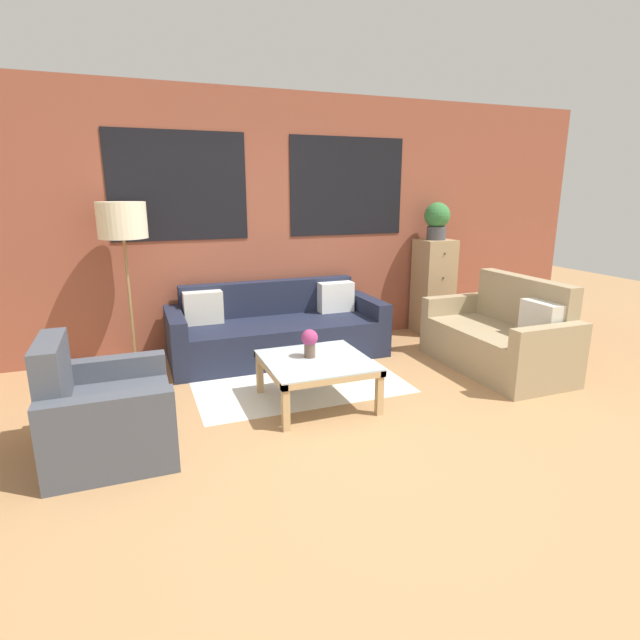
{
  "coord_description": "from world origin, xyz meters",
  "views": [
    {
      "loc": [
        -1.49,
        -3.08,
        1.76
      ],
      "look_at": [
        0.17,
        1.26,
        0.55
      ],
      "focal_mm": 28.0,
      "sensor_mm": 36.0,
      "label": 1
    }
  ],
  "objects_px": {
    "couch_dark": "(277,331)",
    "armchair_corner": "(105,415)",
    "coffee_table": "(316,366)",
    "flower_vase": "(310,341)",
    "settee_vintage": "(500,339)",
    "potted_plant": "(437,219)",
    "drawer_cabinet": "(433,287)",
    "floor_lamp": "(122,225)"
  },
  "relations": [
    {
      "from": "armchair_corner",
      "to": "floor_lamp",
      "type": "distance_m",
      "value": 2.04
    },
    {
      "from": "coffee_table",
      "to": "potted_plant",
      "type": "relative_size",
      "value": 1.93
    },
    {
      "from": "couch_dark",
      "to": "floor_lamp",
      "type": "relative_size",
      "value": 1.38
    },
    {
      "from": "coffee_table",
      "to": "drawer_cabinet",
      "type": "height_order",
      "value": "drawer_cabinet"
    },
    {
      "from": "armchair_corner",
      "to": "flower_vase",
      "type": "distance_m",
      "value": 1.66
    },
    {
      "from": "armchair_corner",
      "to": "coffee_table",
      "type": "relative_size",
      "value": 1.05
    },
    {
      "from": "coffee_table",
      "to": "potted_plant",
      "type": "xyz_separation_m",
      "value": [
        2.14,
        1.54,
        1.08
      ]
    },
    {
      "from": "coffee_table",
      "to": "flower_vase",
      "type": "xyz_separation_m",
      "value": [
        -0.03,
        0.07,
        0.2
      ]
    },
    {
      "from": "coffee_table",
      "to": "flower_vase",
      "type": "relative_size",
      "value": 3.55
    },
    {
      "from": "couch_dark",
      "to": "armchair_corner",
      "type": "xyz_separation_m",
      "value": [
        -1.68,
        -1.59,
        0.0
      ]
    },
    {
      "from": "drawer_cabinet",
      "to": "potted_plant",
      "type": "relative_size",
      "value": 2.63
    },
    {
      "from": "drawer_cabinet",
      "to": "potted_plant",
      "type": "distance_m",
      "value": 0.83
    },
    {
      "from": "potted_plant",
      "to": "flower_vase",
      "type": "height_order",
      "value": "potted_plant"
    },
    {
      "from": "settee_vintage",
      "to": "floor_lamp",
      "type": "distance_m",
      "value": 3.85
    },
    {
      "from": "floor_lamp",
      "to": "flower_vase",
      "type": "height_order",
      "value": "floor_lamp"
    },
    {
      "from": "couch_dark",
      "to": "potted_plant",
      "type": "bearing_deg",
      "value": 5.6
    },
    {
      "from": "settee_vintage",
      "to": "flower_vase",
      "type": "xyz_separation_m",
      "value": [
        -2.08,
        -0.08,
        0.22
      ]
    },
    {
      "from": "drawer_cabinet",
      "to": "flower_vase",
      "type": "bearing_deg",
      "value": -145.97
    },
    {
      "from": "couch_dark",
      "to": "floor_lamp",
      "type": "bearing_deg",
      "value": 177.15
    },
    {
      "from": "settee_vintage",
      "to": "armchair_corner",
      "type": "distance_m",
      "value": 3.7
    },
    {
      "from": "floor_lamp",
      "to": "potted_plant",
      "type": "relative_size",
      "value": 3.71
    },
    {
      "from": "drawer_cabinet",
      "to": "potted_plant",
      "type": "bearing_deg",
      "value": 90.0
    },
    {
      "from": "floor_lamp",
      "to": "flower_vase",
      "type": "xyz_separation_m",
      "value": [
        1.39,
        -1.34,
        -0.91
      ]
    },
    {
      "from": "settee_vintage",
      "to": "floor_lamp",
      "type": "xyz_separation_m",
      "value": [
        -3.46,
        1.25,
        1.14
      ]
    },
    {
      "from": "settee_vintage",
      "to": "coffee_table",
      "type": "height_order",
      "value": "settee_vintage"
    },
    {
      "from": "couch_dark",
      "to": "flower_vase",
      "type": "distance_m",
      "value": 1.29
    },
    {
      "from": "potted_plant",
      "to": "flower_vase",
      "type": "distance_m",
      "value": 2.77
    },
    {
      "from": "couch_dark",
      "to": "coffee_table",
      "type": "xyz_separation_m",
      "value": [
        -0.04,
        -1.33,
        0.06
      ]
    },
    {
      "from": "couch_dark",
      "to": "armchair_corner",
      "type": "height_order",
      "value": "armchair_corner"
    },
    {
      "from": "drawer_cabinet",
      "to": "potted_plant",
      "type": "xyz_separation_m",
      "value": [
        0.0,
        0.0,
        0.83
      ]
    },
    {
      "from": "potted_plant",
      "to": "floor_lamp",
      "type": "bearing_deg",
      "value": -177.86
    },
    {
      "from": "couch_dark",
      "to": "coffee_table",
      "type": "distance_m",
      "value": 1.34
    },
    {
      "from": "couch_dark",
      "to": "drawer_cabinet",
      "type": "relative_size",
      "value": 1.95
    },
    {
      "from": "floor_lamp",
      "to": "settee_vintage",
      "type": "bearing_deg",
      "value": -19.92
    },
    {
      "from": "armchair_corner",
      "to": "potted_plant",
      "type": "relative_size",
      "value": 2.03
    },
    {
      "from": "settee_vintage",
      "to": "coffee_table",
      "type": "distance_m",
      "value": 2.05
    },
    {
      "from": "potted_plant",
      "to": "flower_vase",
      "type": "relative_size",
      "value": 1.84
    },
    {
      "from": "armchair_corner",
      "to": "potted_plant",
      "type": "bearing_deg",
      "value": 25.4
    },
    {
      "from": "couch_dark",
      "to": "potted_plant",
      "type": "xyz_separation_m",
      "value": [
        2.1,
        0.21,
        1.14
      ]
    },
    {
      "from": "coffee_table",
      "to": "potted_plant",
      "type": "distance_m",
      "value": 2.85
    },
    {
      "from": "settee_vintage",
      "to": "drawer_cabinet",
      "type": "bearing_deg",
      "value": 85.97
    },
    {
      "from": "flower_vase",
      "to": "coffee_table",
      "type": "bearing_deg",
      "value": -64.56
    }
  ]
}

